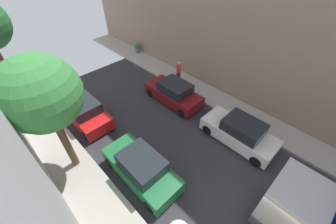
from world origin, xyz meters
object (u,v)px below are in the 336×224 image
object	(u,v)px
street_tree_0	(41,95)
pedestrian	(179,71)
parked_car_left_4	(84,111)
potted_plant_0	(137,47)
parked_car_right_1	(240,132)
parked_car_right_2	(174,93)
parked_car_left_3	(141,168)

from	to	relation	value
street_tree_0	pedestrian	bearing A→B (deg)	9.62
parked_car_left_4	potted_plant_0	xyz separation A→B (m)	(8.24, 5.17, -0.03)
parked_car_right_1	pedestrian	distance (m)	6.90
parked_car_left_4	parked_car_right_2	bearing A→B (deg)	-25.44
parked_car_left_3	parked_car_right_1	size ratio (longest dim) A/B	1.00
parked_car_left_4	parked_car_right_2	xyz separation A→B (m)	(5.40, -2.57, 0.00)
parked_car_right_2	potted_plant_0	world-z (taller)	parked_car_right_2
parked_car_right_1	potted_plant_0	xyz separation A→B (m)	(2.84, 12.94, -0.03)
parked_car_left_4	street_tree_0	distance (m)	5.16
street_tree_0	potted_plant_0	distance (m)	13.54
parked_car_right_2	street_tree_0	world-z (taller)	street_tree_0
street_tree_0	potted_plant_0	bearing A→B (deg)	37.65
parked_car_left_3	parked_car_right_2	size ratio (longest dim) A/B	1.00
pedestrian	parked_car_right_2	bearing A→B (deg)	-144.31
parked_car_right_1	pedestrian	xyz separation A→B (m)	(1.96, 6.61, 0.35)
parked_car_right_2	pedestrian	bearing A→B (deg)	35.69
pedestrian	street_tree_0	world-z (taller)	street_tree_0
parked_car_left_3	street_tree_0	xyz separation A→B (m)	(-2.03, 2.93, 3.86)
parked_car_left_3	street_tree_0	distance (m)	5.26
parked_car_left_4	parked_car_right_2	world-z (taller)	same
parked_car_left_4	parked_car_left_3	bearing A→B (deg)	-90.00
parked_car_right_2	potted_plant_0	distance (m)	8.24
street_tree_0	parked_car_right_1	bearing A→B (deg)	-34.00
parked_car_right_1	potted_plant_0	distance (m)	13.24
parked_car_left_3	parked_car_left_4	distance (m)	5.69
parked_car_right_2	potted_plant_0	xyz separation A→B (m)	(2.84, 7.74, -0.03)
parked_car_left_3	pedestrian	size ratio (longest dim) A/B	2.44
parked_car_left_3	parked_car_right_2	distance (m)	6.24
parked_car_right_1	parked_car_right_2	bearing A→B (deg)	90.00
pedestrian	parked_car_right_1	bearing A→B (deg)	-106.49
parked_car_right_2	pedestrian	xyz separation A→B (m)	(1.96, 1.40, 0.35)
parked_car_left_4	potted_plant_0	size ratio (longest dim) A/B	4.41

